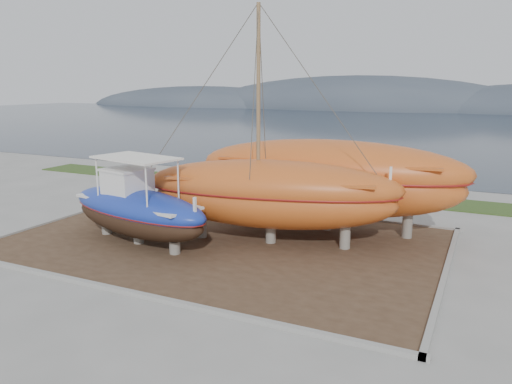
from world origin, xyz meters
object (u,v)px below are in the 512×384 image
at_px(blue_caique, 137,201).
at_px(orange_bare_hull, 328,187).
at_px(white_dinghy, 123,211).
at_px(orange_sailboat, 271,128).

bearing_deg(blue_caique, orange_bare_hull, 51.43).
bearing_deg(white_dinghy, blue_caique, -48.61).
relative_size(orange_sailboat, orange_bare_hull, 0.87).
height_order(orange_sailboat, orange_bare_hull, orange_sailboat).
bearing_deg(orange_sailboat, orange_bare_hull, 50.41).
xyz_separation_m(blue_caique, white_dinghy, (-2.81, 2.34, -1.30)).
bearing_deg(orange_bare_hull, white_dinghy, -166.69).
bearing_deg(white_dinghy, orange_bare_hull, 9.18).
height_order(white_dinghy, orange_bare_hull, orange_bare_hull).
distance_m(blue_caique, orange_sailboat, 6.41).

